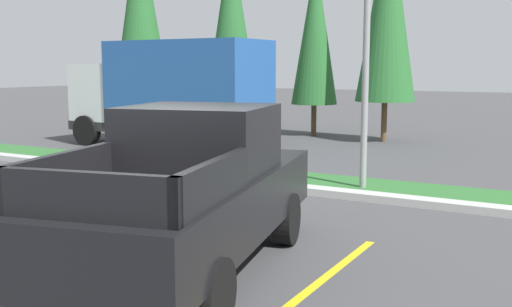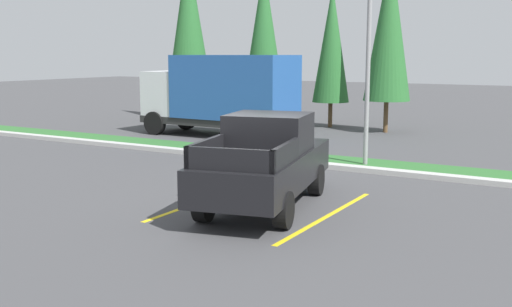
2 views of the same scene
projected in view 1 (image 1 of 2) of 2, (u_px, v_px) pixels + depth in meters
ground_plane at (168, 264)px, 7.90m from camera, size 120.00×120.00×0.00m
parking_line_near at (101, 254)px, 8.33m from camera, size 0.12×4.80×0.01m
parking_line_far at (303, 295)px, 6.83m from camera, size 0.12×4.80×0.01m
curb_strip at (318, 191)px, 12.21m from camera, size 56.00×0.40×0.15m
grass_median at (338, 184)px, 13.17m from camera, size 56.00×1.80×0.06m
pickup_truck_main at (192, 192)px, 7.48m from camera, size 3.00×5.51×2.10m
cargo_truck_distant at (172, 90)px, 19.25m from camera, size 6.84×2.59×3.40m
cypress_tree_leftmost at (140, 5)px, 25.01m from camera, size 2.28×2.28×8.78m
cypress_tree_left_inner at (231, 16)px, 23.82m from camera, size 2.02×2.02×7.79m
cypress_tree_center at (315, 31)px, 22.25m from camera, size 1.73×1.73×6.65m
cypress_tree_right_inner at (388, 6)px, 20.21m from camera, size 2.04×2.04×7.85m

